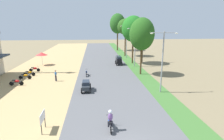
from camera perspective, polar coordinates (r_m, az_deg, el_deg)
parked_motorbike_third at (r=26.89m, az=-27.71°, el=-3.30°), size 1.80×0.54×0.94m
parked_motorbike_fourth at (r=29.39m, az=-25.55°, el=-1.69°), size 1.80×0.54×0.94m
parked_motorbike_fifth at (r=30.97m, az=-24.45°, el=-0.83°), size 1.80×0.54×0.94m
parked_motorbike_sixth at (r=33.48m, az=-23.05°, el=0.35°), size 1.80×0.54×0.94m
street_signboard at (r=14.81m, az=-20.91°, el=-13.89°), size 0.06×1.30×1.50m
vendor_umbrella at (r=38.07m, az=-21.19°, el=4.75°), size 2.20×2.20×2.52m
pedestrian_on_shoulder at (r=26.71m, az=-17.22°, el=-1.48°), size 0.43×0.42×1.62m
median_tree_nearest at (r=28.79m, az=9.35°, el=11.00°), size 3.87×3.87×8.84m
median_tree_second at (r=37.22m, az=6.66°, el=12.65°), size 4.59×4.59×9.51m
median_tree_third at (r=46.17m, az=4.23°, el=13.31°), size 3.99×3.99×9.24m
median_tree_fourth at (r=56.62m, az=1.75°, el=14.30°), size 4.67×4.67×11.07m
streetlamp_near at (r=21.41m, az=15.55°, el=3.70°), size 3.16×0.20×7.05m
streetlamp_mid at (r=34.62m, az=7.25°, el=8.03°), size 3.16×0.20×7.26m
streetlamp_far at (r=43.44m, az=4.58°, el=9.55°), size 3.16×0.20×7.64m
utility_pole_near at (r=38.44m, az=9.67°, el=9.35°), size 1.80×0.20×9.27m
car_sedan_charcoal at (r=22.10m, az=-8.14°, el=-4.79°), size 1.10×2.26×1.19m
car_van_black at (r=36.15m, az=2.10°, el=3.18°), size 1.19×2.41×1.67m
motorbike_foreground_rider at (r=14.15m, az=-0.58°, el=-15.43°), size 0.54×1.80×1.66m
motorbike_ahead_second at (r=28.60m, az=-8.03°, el=-0.79°), size 0.54×1.80×0.94m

